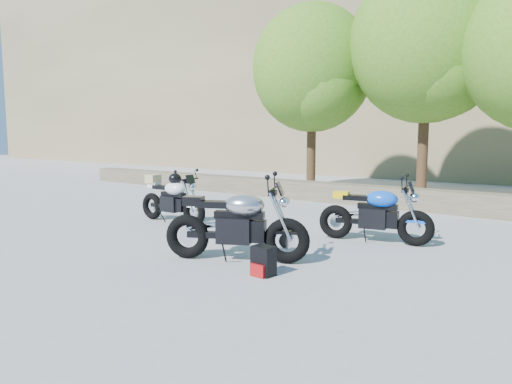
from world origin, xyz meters
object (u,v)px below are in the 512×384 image
(silver_bike, at_px, (237,225))
(backpack, at_px, (263,261))
(white_bike, at_px, (172,198))
(blue_bike, at_px, (375,215))

(silver_bike, relative_size, backpack, 5.10)
(white_bike, height_order, blue_bike, white_bike)
(silver_bike, distance_m, white_bike, 3.18)
(silver_bike, xyz_separation_m, backpack, (0.68, -0.31, -0.31))
(blue_bike, height_order, backpack, blue_bike)
(silver_bike, distance_m, backpack, 0.81)
(white_bike, bearing_deg, blue_bike, 12.80)
(silver_bike, relative_size, white_bike, 1.04)
(white_bike, bearing_deg, backpack, -25.00)
(silver_bike, distance_m, blue_bike, 2.44)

